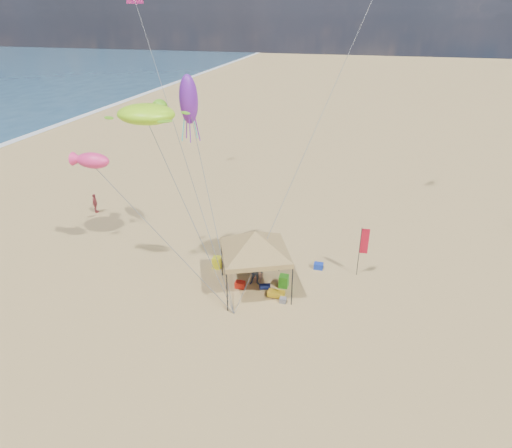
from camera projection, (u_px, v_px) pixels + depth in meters
The scene contains 18 objects.
ground at pixel (241, 322), 21.74m from camera, with size 280.00×280.00×0.00m, color tan.
canopy_tent at pixel (255, 234), 22.74m from camera, with size 6.22×6.22×4.17m.
feather_flag at pixel (363, 244), 24.64m from camera, with size 0.47×0.07×3.09m.
cooler_red at pixel (240, 285), 24.34m from camera, with size 0.54×0.38×0.38m, color red.
cooler_blue at pixel (318, 266), 26.10m from camera, with size 0.54×0.38×0.38m, color #1430A4.
bag_navy at pixel (265, 287), 24.19m from camera, with size 0.36×0.36×0.60m, color #0D143B.
bag_orange at pixel (237, 254), 27.40m from camera, with size 0.36×0.36×0.60m, color orange.
chair_green at pixel (284, 281), 24.37m from camera, with size 0.50×0.50×0.70m, color #2C8818.
chair_yellow at pixel (217, 262), 26.16m from camera, with size 0.50×0.50×0.70m, color #FFFE1C.
crate_grey at pixel (283, 300), 23.13m from camera, with size 0.34×0.30×0.28m, color slate.
beach_cart at pixel (276, 294), 23.56m from camera, with size 0.90×0.50×0.24m, color gold.
person_near_a at pixel (258, 270), 24.53m from camera, with size 0.61×0.40×1.67m, color tan.
person_near_b at pixel (256, 273), 24.35m from camera, with size 0.76×0.59×1.56m, color #39424F.
person_near_c at pixel (239, 254), 25.96m from camera, with size 1.15×0.66×1.78m, color beige.
person_far_a at pixel (95, 203), 33.07m from camera, with size 0.88×0.36×1.50m, color #9F3D41.
turtle_kite at pixel (146, 114), 21.84m from camera, with size 2.98×2.38×0.99m, color #A5FE19.
fish_kite at pixel (93, 161), 23.63m from camera, with size 1.93×0.97×0.86m, color #FF307C.
squid_kite at pixel (189, 100), 23.28m from camera, with size 1.00×1.00×2.60m, color #6C1DA6.
Camera 1 is at (5.12, -16.57, 14.01)m, focal length 30.76 mm.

